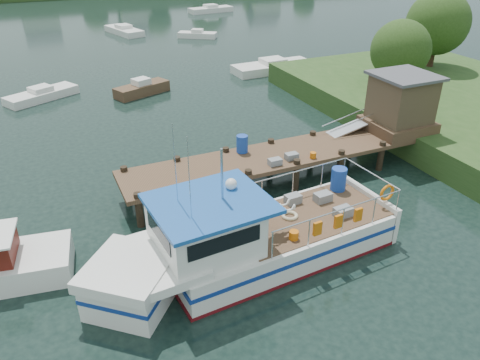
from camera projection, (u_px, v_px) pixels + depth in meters
name	position (u px, v px, depth m)	size (l,w,h in m)	color
ground_plane	(246.00, 186.00, 22.78)	(160.00, 160.00, 0.00)	black
dock	(361.00, 122.00, 24.07)	(16.60, 3.00, 4.78)	#503826
lobster_boat	(244.00, 242.00, 16.97)	(12.45, 4.37, 5.90)	silver
moored_rowboat	(142.00, 89.00, 34.91)	(4.41, 2.85, 1.21)	#503826
moored_far	(211.00, 9.00, 68.15)	(6.59, 2.82, 1.09)	silver
moored_a	(42.00, 94.00, 33.98)	(5.37, 3.92, 0.95)	silver
moored_b	(197.00, 35.00, 52.66)	(4.36, 3.61, 0.95)	silver
moored_c	(273.00, 67.00, 40.47)	(7.13, 2.63, 1.11)	silver
moored_d	(124.00, 30.00, 54.55)	(3.64, 6.48, 1.05)	silver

